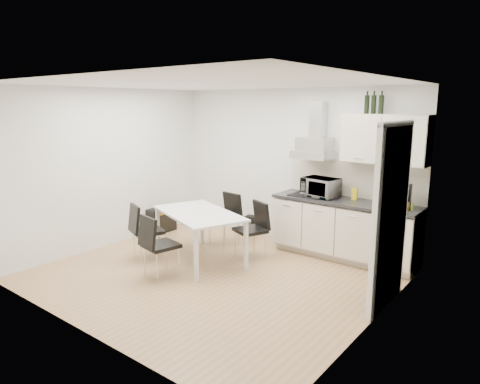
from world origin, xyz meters
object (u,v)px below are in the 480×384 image
at_px(chair_near_left, 148,232).
at_px(floor_speaker, 251,224).
at_px(dining_table, 199,217).
at_px(chair_far_right, 250,231).
at_px(chair_near_right, 161,246).
at_px(kitchenette, 349,206).
at_px(guitar_amp, 162,220).
at_px(chair_far_left, 224,220).

relative_size(chair_near_left, floor_speaker, 2.71).
distance_m(dining_table, chair_near_left, 0.82).
distance_m(chair_far_right, chair_near_right, 1.42).
relative_size(kitchenette, chair_near_left, 2.86).
xyz_separation_m(chair_near_right, guitar_amp, (-1.60, 1.44, -0.21)).
bearing_deg(chair_near_right, dining_table, 104.42).
bearing_deg(chair_near_left, chair_far_left, 90.62).
xyz_separation_m(guitar_amp, floor_speaker, (1.36, 0.96, -0.07)).
relative_size(dining_table, chair_far_left, 1.99).
bearing_deg(kitchenette, chair_near_left, -141.12).
distance_m(dining_table, chair_near_right, 0.83).
relative_size(chair_near_right, guitar_amp, 1.58).
distance_m(dining_table, chair_far_right, 0.81).
bearing_deg(chair_far_right, chair_near_right, 91.25).
bearing_deg(chair_near_left, kitchenette, 61.39).
bearing_deg(dining_table, chair_far_left, 121.55).
bearing_deg(kitchenette, floor_speaker, 175.15).
distance_m(dining_table, chair_far_left, 0.80).
relative_size(chair_far_left, chair_far_right, 1.00).
xyz_separation_m(dining_table, guitar_amp, (-1.57, 0.65, -0.45)).
height_order(chair_far_left, chair_far_right, same).
xyz_separation_m(chair_far_right, floor_speaker, (-0.78, 1.08, -0.28)).
bearing_deg(chair_far_left, chair_far_right, 169.05).
height_order(chair_far_left, chair_near_left, same).
bearing_deg(chair_far_left, chair_near_right, 103.31).
height_order(chair_far_left, guitar_amp, chair_far_left).
height_order(chair_near_left, guitar_amp, chair_near_left).
bearing_deg(guitar_amp, chair_near_right, -42.95).
xyz_separation_m(chair_far_left, guitar_amp, (-1.43, -0.11, -0.21)).
relative_size(kitchenette, chair_far_left, 2.86).
height_order(chair_far_right, chair_near_left, same).
relative_size(chair_near_right, floor_speaker, 2.71).
relative_size(kitchenette, guitar_amp, 4.52).
distance_m(kitchenette, chair_near_left, 3.06).
height_order(kitchenette, chair_near_left, kitchenette).
xyz_separation_m(dining_table, floor_speaker, (-0.21, 1.61, -0.52)).
xyz_separation_m(dining_table, chair_far_right, (0.57, 0.53, -0.24)).
bearing_deg(chair_near_left, chair_near_right, -3.74).
relative_size(chair_far_right, floor_speaker, 2.71).
xyz_separation_m(kitchenette, chair_near_left, (-2.37, -1.91, -0.39)).
relative_size(dining_table, chair_near_left, 1.99).
height_order(kitchenette, chair_near_right, kitchenette).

